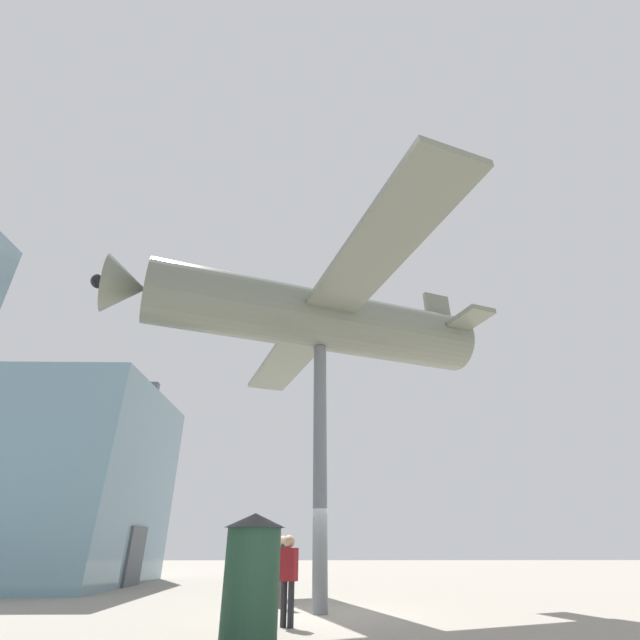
% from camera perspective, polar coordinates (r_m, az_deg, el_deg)
% --- Properties ---
extents(ground_plane, '(80.00, 80.00, 0.00)m').
position_cam_1_polar(ground_plane, '(13.41, 0.00, -34.59)').
color(ground_plane, gray).
extents(glass_pavilion_right, '(8.74, 11.15, 9.10)m').
position_cam_1_polar(glass_pavilion_right, '(25.47, -34.24, -17.25)').
color(glass_pavilion_right, '#7593A3').
rests_on(glass_pavilion_right, ground_plane).
extents(support_pylon_central, '(0.42, 0.42, 7.54)m').
position_cam_1_polar(support_pylon_central, '(13.48, 0.00, -18.48)').
color(support_pylon_central, slate).
rests_on(support_pylon_central, ground_plane).
extents(suspended_airplane, '(15.31, 13.00, 3.13)m').
position_cam_1_polar(suspended_airplane, '(14.94, -1.04, 0.21)').
color(suspended_airplane, slate).
rests_on(suspended_airplane, support_pylon_central).
extents(visitor_person, '(0.45, 0.34, 1.83)m').
position_cam_1_polar(visitor_person, '(14.39, -5.03, -29.76)').
color(visitor_person, '#4C4238').
rests_on(visitor_person, ground_plane).
extents(visitor_second, '(0.38, 0.46, 1.80)m').
position_cam_1_polar(visitor_second, '(11.35, -4.25, -30.47)').
color(visitor_second, '#232328').
rests_on(visitor_second, ground_plane).
extents(info_kiosk, '(1.15, 1.15, 2.14)m').
position_cam_1_polar(info_kiosk, '(9.10, -9.08, -30.62)').
color(info_kiosk, '#234733').
rests_on(info_kiosk, ground_plane).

